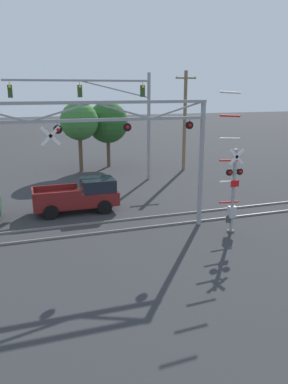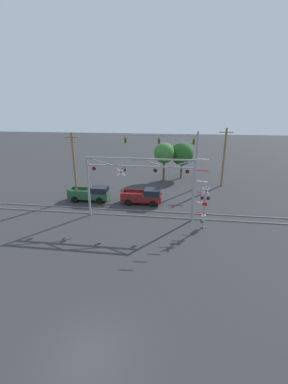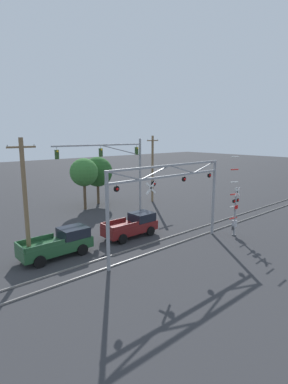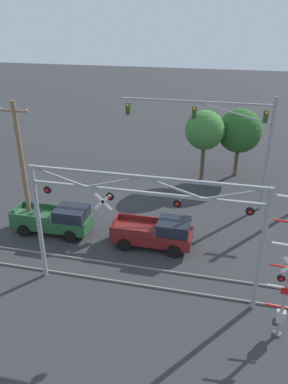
{
  "view_description": "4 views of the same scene",
  "coord_description": "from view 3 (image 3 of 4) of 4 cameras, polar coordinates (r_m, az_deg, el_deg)",
  "views": [
    {
      "loc": [
        -3.1,
        -0.6,
        6.87
      ],
      "look_at": [
        2.35,
        16.03,
        2.03
      ],
      "focal_mm": 35.0,
      "sensor_mm": 36.0,
      "label": 1
    },
    {
      "loc": [
        3.76,
        -8.44,
        11.29
      ],
      "look_at": [
        0.39,
        16.49,
        2.74
      ],
      "focal_mm": 24.0,
      "sensor_mm": 36.0,
      "label": 2
    },
    {
      "loc": [
        -15.38,
        1.34,
        8.47
      ],
      "look_at": [
        -0.55,
        18.24,
        4.13
      ],
      "focal_mm": 28.0,
      "sensor_mm": 36.0,
      "label": 3
    },
    {
      "loc": [
        3.47,
        1.45,
        12.83
      ],
      "look_at": [
        -0.75,
        19.48,
        3.89
      ],
      "focal_mm": 35.0,
      "sensor_mm": 36.0,
      "label": 4
    }
  ],
  "objects": [
    {
      "name": "background_tree_far_left_verge",
      "position": [
        37.09,
        -8.84,
        3.81
      ],
      "size": [
        3.65,
        3.65,
        5.81
      ],
      "color": "brown",
      "rests_on": "ground_plane"
    },
    {
      "name": "rail_track_far",
      "position": [
        24.06,
        1.68,
        -9.57
      ],
      "size": [
        80.0,
        0.08,
        0.1
      ],
      "primitive_type": "cube",
      "color": "gray",
      "rests_on": "ground_plane"
    },
    {
      "name": "utility_pole_left",
      "position": [
        20.8,
        -21.66,
        -1.46
      ],
      "size": [
        1.8,
        0.28,
        8.29
      ],
      "color": "brown",
      "rests_on": "ground_plane"
    },
    {
      "name": "pickup_truck_following",
      "position": [
        22.17,
        -15.78,
        -9.37
      ],
      "size": [
        5.02,
        2.07,
        1.87
      ],
      "color": "#23512D",
      "rests_on": "ground_plane"
    },
    {
      "name": "traffic_signal_span",
      "position": [
        31.84,
        -4.09,
        5.56
      ],
      "size": [
        10.38,
        0.39,
        8.03
      ],
      "color": "gray",
      "rests_on": "ground_plane"
    },
    {
      "name": "utility_pole_right",
      "position": [
        37.81,
        1.62,
        4.59
      ],
      "size": [
        1.8,
        0.28,
        8.32
      ],
      "color": "brown",
      "rests_on": "ground_plane"
    },
    {
      "name": "crossing_signal_mast",
      "position": [
        26.2,
        16.9,
        -3.28
      ],
      "size": [
        1.44,
        0.35,
        6.78
      ],
      "color": "gray",
      "rests_on": "ground_plane"
    },
    {
      "name": "crossing_gantry",
      "position": [
        21.69,
        4.81,
        0.02
      ],
      "size": [
        11.05,
        0.28,
        6.36
      ],
      "color": "gray",
      "rests_on": "ground_plane"
    },
    {
      "name": "pickup_truck_lead",
      "position": [
        25.37,
        -2.19,
        -6.37
      ],
      "size": [
        4.78,
        2.07,
        1.87
      ],
      "color": "maroon",
      "rests_on": "ground_plane"
    },
    {
      "name": "rail_track_near",
      "position": [
        23.1,
        4.15,
        -10.49
      ],
      "size": [
        80.0,
        0.08,
        0.1
      ],
      "primitive_type": "cube",
      "color": "gray",
      "rests_on": "ground_plane"
    },
    {
      "name": "background_tree_beyond_span",
      "position": [
        34.35,
        -11.37,
        3.67
      ],
      "size": [
        3.17,
        3.17,
        5.87
      ],
      "color": "brown",
      "rests_on": "ground_plane"
    }
  ]
}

